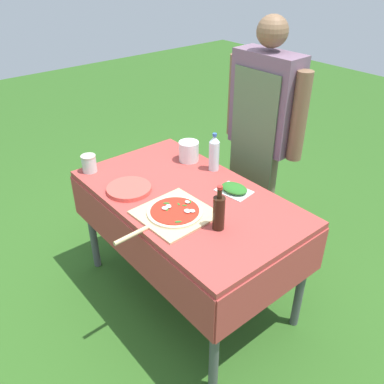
# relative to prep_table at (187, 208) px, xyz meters

# --- Properties ---
(ground_plane) EXTENTS (12.00, 12.00, 0.00)m
(ground_plane) POSITION_rel_prep_table_xyz_m (0.00, 0.00, -0.69)
(ground_plane) COLOR #2D5B1E
(prep_table) EXTENTS (1.42, 0.83, 0.79)m
(prep_table) POSITION_rel_prep_table_xyz_m (0.00, 0.00, 0.00)
(prep_table) COLOR #A83D38
(prep_table) RESTS_ON ground
(person_cook) EXTENTS (0.64, 0.22, 1.70)m
(person_cook) POSITION_rel_prep_table_xyz_m (-0.09, 0.74, 0.31)
(person_cook) COLOR #70604C
(person_cook) RESTS_ON ground
(pizza_on_peel) EXTENTS (0.39, 0.58, 0.05)m
(pizza_on_peel) POSITION_rel_prep_table_xyz_m (0.12, -0.19, 0.11)
(pizza_on_peel) COLOR #D1B27F
(pizza_on_peel) RESTS_ON prep_table
(oil_bottle) EXTENTS (0.06, 0.06, 0.25)m
(oil_bottle) POSITION_rel_prep_table_xyz_m (0.36, -0.08, 0.20)
(oil_bottle) COLOR black
(oil_bottle) RESTS_ON prep_table
(water_bottle) EXTENTS (0.07, 0.07, 0.25)m
(water_bottle) POSITION_rel_prep_table_xyz_m (-0.13, 0.33, 0.22)
(water_bottle) COLOR silver
(water_bottle) RESTS_ON prep_table
(herb_container) EXTENTS (0.22, 0.17, 0.04)m
(herb_container) POSITION_rel_prep_table_xyz_m (0.15, 0.24, 0.12)
(herb_container) COLOR silver
(herb_container) RESTS_ON prep_table
(mixing_tub) EXTENTS (0.14, 0.14, 0.14)m
(mixing_tub) POSITION_rel_prep_table_xyz_m (-0.33, 0.29, 0.17)
(mixing_tub) COLOR silver
(mixing_tub) RESTS_ON prep_table
(plate_stack) EXTENTS (0.27, 0.27, 0.02)m
(plate_stack) POSITION_rel_prep_table_xyz_m (-0.26, -0.24, 0.11)
(plate_stack) COLOR #DB4C42
(plate_stack) RESTS_ON prep_table
(sauce_jar) EXTENTS (0.10, 0.10, 0.11)m
(sauce_jar) POSITION_rel_prep_table_xyz_m (-0.62, -0.30, 0.15)
(sauce_jar) COLOR silver
(sauce_jar) RESTS_ON prep_table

